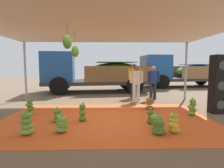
# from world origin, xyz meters

# --- Properties ---
(ground_plane) EXTENTS (40.00, 40.00, 0.00)m
(ground_plane) POSITION_xyz_m (0.00, 3.00, 0.00)
(ground_plane) COLOR brown
(tarp_orange) EXTENTS (6.20, 4.04, 0.01)m
(tarp_orange) POSITION_xyz_m (0.00, 0.00, 0.01)
(tarp_orange) COLOR #E05B23
(tarp_orange) RESTS_ON ground
(tent_canopy) EXTENTS (8.00, 7.00, 2.79)m
(tent_canopy) POSITION_xyz_m (-0.01, -0.09, 2.70)
(tent_canopy) COLOR #9EA0A5
(tent_canopy) RESTS_ON ground
(banana_bunch_0) EXTENTS (0.37, 0.38, 0.42)m
(banana_bunch_0) POSITION_xyz_m (-1.37, -0.27, 0.19)
(banana_bunch_0) COLOR #6B9E38
(banana_bunch_0) RESTS_ON tarp_orange
(banana_bunch_1) EXTENTS (0.33, 0.32, 0.58)m
(banana_bunch_1) POSITION_xyz_m (2.76, 0.34, 0.26)
(banana_bunch_1) COLOR #6B9E38
(banana_bunch_1) RESTS_ON tarp_orange
(banana_bunch_2) EXTENTS (0.35, 0.36, 0.58)m
(banana_bunch_2) POSITION_xyz_m (-2.50, 0.58, 0.25)
(banana_bunch_2) COLOR #75A83D
(banana_bunch_2) RESTS_ON tarp_orange
(banana_bunch_3) EXTENTS (0.29, 0.29, 0.54)m
(banana_bunch_3) POSITION_xyz_m (-0.68, -0.19, 0.24)
(banana_bunch_3) COLOR #518428
(banana_bunch_3) RESTS_ON tarp_orange
(banana_bunch_4) EXTENTS (0.37, 0.36, 0.43)m
(banana_bunch_4) POSITION_xyz_m (-1.05, -1.08, 0.20)
(banana_bunch_4) COLOR #75A83D
(banana_bunch_4) RESTS_ON tarp_orange
(banana_bunch_5) EXTENTS (0.29, 0.31, 0.52)m
(banana_bunch_5) POSITION_xyz_m (1.60, -1.18, 0.24)
(banana_bunch_5) COLOR gold
(banana_bunch_5) RESTS_ON tarp_orange
(banana_bunch_6) EXTENTS (0.43, 0.43, 0.57)m
(banana_bunch_6) POSITION_xyz_m (-1.82, -1.22, 0.26)
(banana_bunch_6) COLOR #75A83D
(banana_bunch_6) RESTS_ON tarp_orange
(banana_bunch_7) EXTENTS (0.31, 0.30, 0.42)m
(banana_bunch_7) POSITION_xyz_m (1.23, -0.48, 0.19)
(banana_bunch_7) COLOR #477523
(banana_bunch_7) RESTS_ON tarp_orange
(banana_bunch_8) EXTENTS (0.42, 0.45, 0.51)m
(banana_bunch_8) POSITION_xyz_m (1.20, -1.24, 0.23)
(banana_bunch_8) COLOR #477523
(banana_bunch_8) RESTS_ON tarp_orange
(banana_bunch_9) EXTENTS (0.45, 0.45, 0.50)m
(banana_bunch_9) POSITION_xyz_m (1.57, 1.18, 0.21)
(banana_bunch_9) COLOR #996628
(banana_bunch_9) RESTS_ON tarp_orange
(cargo_truck_main) EXTENTS (6.56, 3.24, 2.40)m
(cargo_truck_main) POSITION_xyz_m (-0.86, 6.03, 1.21)
(cargo_truck_main) COLOR #2D2D2D
(cargo_truck_main) RESTS_ON ground
(cargo_truck_far) EXTENTS (6.62, 3.04, 2.40)m
(cargo_truck_far) POSITION_xyz_m (5.69, 8.62, 1.19)
(cargo_truck_far) COLOR #2D2D2D
(cargo_truck_far) RESTS_ON ground
(worker_0) EXTENTS (0.58, 0.36, 1.60)m
(worker_0) POSITION_xyz_m (2.22, 3.23, 0.93)
(worker_0) COLOR #26262D
(worker_0) RESTS_ON ground
(worker_1) EXTENTS (0.59, 0.36, 1.60)m
(worker_1) POSITION_xyz_m (1.32, 2.67, 0.93)
(worker_1) COLOR silver
(worker_1) RESTS_ON ground
(worker_2) EXTENTS (0.63, 0.39, 1.72)m
(worker_2) POSITION_xyz_m (1.41, 3.83, 1.01)
(worker_2) COLOR #26262D
(worker_2) RESTS_ON ground
(speaker_stack) EXTENTS (0.49, 0.44, 1.96)m
(speaker_stack) POSITION_xyz_m (3.76, 0.65, 0.98)
(speaker_stack) COLOR black
(speaker_stack) RESTS_ON ground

